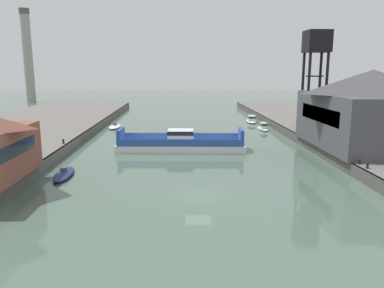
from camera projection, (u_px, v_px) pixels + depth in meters
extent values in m
plane|color=#4C6656|center=(198.00, 196.00, 36.33)|extent=(400.00, 400.00, 0.00)
cube|color=#4C4742|center=(68.00, 148.00, 55.09)|extent=(0.30, 140.00, 1.51)
cube|color=#4C4742|center=(311.00, 146.00, 56.49)|extent=(0.30, 140.00, 1.51)
cube|color=silver|center=(181.00, 147.00, 57.21)|extent=(19.74, 6.76, 1.10)
cube|color=#284CA3|center=(182.00, 136.00, 59.74)|extent=(18.66, 1.13, 1.10)
cube|color=#284CA3|center=(180.00, 143.00, 54.25)|extent=(18.66, 1.13, 1.10)
cube|color=silver|center=(181.00, 136.00, 56.90)|extent=(4.06, 3.35, 2.06)
cube|color=black|center=(181.00, 132.00, 56.77)|extent=(4.10, 3.39, 0.60)
cube|color=#284CA3|center=(241.00, 136.00, 56.75)|extent=(0.72, 4.03, 2.20)
cube|color=#284CA3|center=(121.00, 136.00, 57.02)|extent=(0.72, 4.03, 2.20)
ellipsoid|color=white|center=(115.00, 126.00, 79.54)|extent=(2.40, 6.90, 0.53)
cube|color=#4C4C51|center=(115.00, 124.00, 79.44)|extent=(0.82, 0.41, 0.50)
ellipsoid|color=white|center=(251.00, 121.00, 88.30)|extent=(3.03, 7.62, 0.49)
cube|color=silver|center=(252.00, 118.00, 87.60)|extent=(1.85, 2.75, 1.16)
cube|color=black|center=(252.00, 117.00, 87.57)|extent=(1.90, 2.83, 0.35)
ellipsoid|color=navy|center=(64.00, 174.00, 42.97)|extent=(2.32, 6.69, 0.55)
cube|color=#4C4C51|center=(64.00, 170.00, 42.87)|extent=(0.69, 0.44, 0.50)
ellipsoid|color=white|center=(263.00, 129.00, 77.00)|extent=(1.79, 5.61, 0.40)
cube|color=silver|center=(263.00, 125.00, 76.44)|extent=(1.21, 1.98, 1.15)
cube|color=black|center=(264.00, 125.00, 76.41)|extent=(1.24, 2.03, 0.35)
cube|color=black|center=(18.00, 148.00, 36.08)|extent=(0.08, 8.64, 1.40)
cube|color=#4C4C51|center=(369.00, 120.00, 51.94)|extent=(14.36, 19.23, 7.37)
pyramid|color=#424247|center=(373.00, 82.00, 50.89)|extent=(14.36, 19.23, 3.32)
cube|color=black|center=(319.00, 114.00, 51.49)|extent=(0.08, 13.46, 2.06)
cylinder|color=black|center=(302.00, 94.00, 62.18)|extent=(0.44, 0.44, 13.39)
cylinder|color=black|center=(319.00, 94.00, 62.29)|extent=(0.44, 0.44, 13.39)
cylinder|color=black|center=(308.00, 95.00, 59.37)|extent=(0.44, 0.44, 13.39)
cylinder|color=black|center=(326.00, 95.00, 59.48)|extent=(0.44, 0.44, 13.39)
cube|color=black|center=(313.00, 107.00, 61.22)|extent=(2.87, 0.20, 0.20)
cube|color=black|center=(313.00, 107.00, 61.22)|extent=(0.20, 2.87, 0.20)
cube|color=black|center=(315.00, 76.00, 60.26)|extent=(2.87, 0.20, 0.20)
cube|color=black|center=(315.00, 76.00, 60.26)|extent=(0.20, 2.87, 0.20)
cube|color=black|center=(317.00, 41.00, 59.20)|extent=(3.73, 3.73, 3.42)
cylinder|color=black|center=(16.00, 171.00, 38.49)|extent=(0.28, 0.28, 0.55)
sphere|color=black|center=(16.00, 169.00, 38.43)|extent=(0.32, 0.32, 0.32)
cylinder|color=black|center=(367.00, 166.00, 40.65)|extent=(0.28, 0.28, 0.55)
sphere|color=black|center=(368.00, 164.00, 40.60)|extent=(0.32, 0.32, 0.32)
cylinder|color=black|center=(27.00, 165.00, 41.27)|extent=(0.28, 0.28, 0.55)
sphere|color=black|center=(27.00, 162.00, 41.22)|extent=(0.32, 0.32, 0.32)
cylinder|color=black|center=(359.00, 162.00, 42.45)|extent=(0.28, 0.28, 0.55)
sphere|color=black|center=(360.00, 160.00, 42.39)|extent=(0.32, 0.32, 0.32)
cylinder|color=black|center=(63.00, 142.00, 54.47)|extent=(0.28, 0.28, 0.55)
sphere|color=black|center=(63.00, 140.00, 54.42)|extent=(0.32, 0.32, 0.32)
cylinder|color=black|center=(318.00, 141.00, 55.00)|extent=(0.28, 0.28, 0.55)
sphere|color=black|center=(318.00, 139.00, 54.95)|extent=(0.32, 0.32, 0.32)
cylinder|color=#9E998E|center=(28.00, 56.00, 139.73)|extent=(3.40, 3.40, 34.49)
cylinder|color=#4C4C4C|center=(24.00, 11.00, 136.57)|extent=(3.67, 3.67, 2.00)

